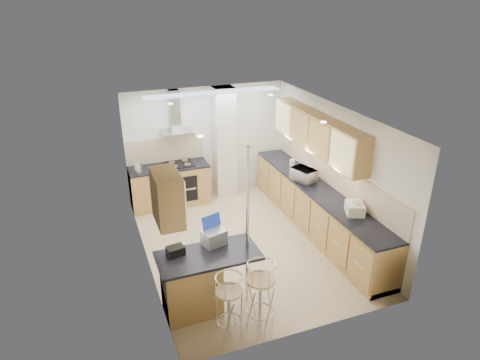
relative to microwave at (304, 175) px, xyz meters
name	(u,v)px	position (x,y,z in m)	size (l,w,h in m)	color
ground	(245,244)	(-1.38, -0.37, -1.05)	(4.80, 4.80, 0.00)	tan
room_shell	(254,159)	(-1.06, 0.00, 0.49)	(3.64, 4.84, 2.51)	white
right_counter	(316,209)	(0.12, -0.37, -0.59)	(0.63, 4.40, 0.92)	#AF8446
back_counter	(170,185)	(-2.33, 1.73, -0.59)	(1.70, 0.63, 0.92)	#AF8446
peninsula	(209,281)	(-2.51, -1.82, -0.58)	(1.47, 0.72, 0.94)	#AF8446
microwave	(304,175)	(0.00, 0.00, 0.00)	(0.48, 0.32, 0.26)	silver
laptop	(214,237)	(-2.35, -1.59, 0.00)	(0.33, 0.25, 0.23)	#A5A7AD
bag	(175,251)	(-2.95, -1.66, -0.05)	(0.24, 0.17, 0.13)	black
bar_stool_near	(229,306)	(-2.42, -2.44, -0.57)	(0.39, 0.39, 0.97)	tan
bar_stool_end	(261,295)	(-1.95, -2.43, -0.53)	(0.43, 0.43, 1.05)	tan
jar_a	(308,171)	(0.24, 0.23, -0.04)	(0.12, 0.12, 0.19)	#EEE6CE
jar_b	(292,163)	(0.15, 0.79, -0.06)	(0.11, 0.11, 0.15)	#EEE6CE
jar_c	(356,208)	(0.19, -1.49, -0.03)	(0.14, 0.14, 0.21)	beige
jar_d	(353,212)	(0.09, -1.55, -0.06)	(0.10, 0.10, 0.15)	silver
bread_bin	(355,208)	(0.17, -1.49, -0.04)	(0.28, 0.36, 0.19)	#EEE6CE
kettle	(138,168)	(-2.99, 1.57, -0.01)	(0.16, 0.16, 0.23)	#ADAFB2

